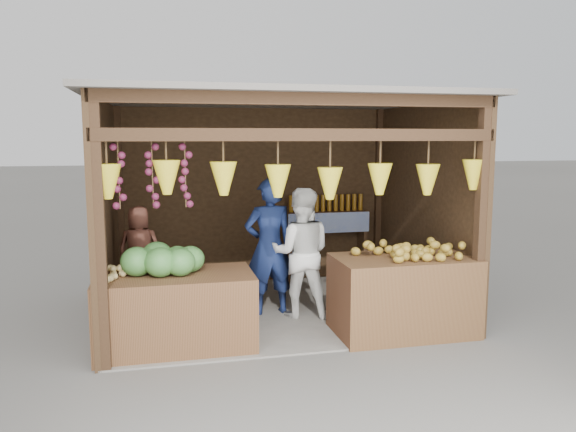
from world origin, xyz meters
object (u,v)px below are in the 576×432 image
at_px(counter_left, 176,311).
at_px(woman_standing, 301,253).
at_px(counter_right, 403,295).
at_px(vendor_seated, 140,249).
at_px(man_standing, 269,247).

height_order(counter_left, woman_standing, woman_standing).
bearing_deg(woman_standing, counter_left, 40.82).
xyz_separation_m(counter_right, woman_standing, (-0.96, 0.84, 0.36)).
height_order(woman_standing, vendor_seated, woman_standing).
distance_m(counter_right, vendor_seated, 3.14).
bearing_deg(vendor_seated, counter_left, 117.05).
distance_m(man_standing, vendor_seated, 1.56).
height_order(counter_left, counter_right, counter_right).
bearing_deg(vendor_seated, man_standing, 179.73).
height_order(counter_left, man_standing, man_standing).
xyz_separation_m(counter_right, vendor_seated, (-2.86, 1.23, 0.41)).
xyz_separation_m(woman_standing, vendor_seated, (-1.90, 0.39, 0.05)).
distance_m(woman_standing, vendor_seated, 1.94).
bearing_deg(counter_left, woman_standing, 25.51).
bearing_deg(counter_right, man_standing, 143.05).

